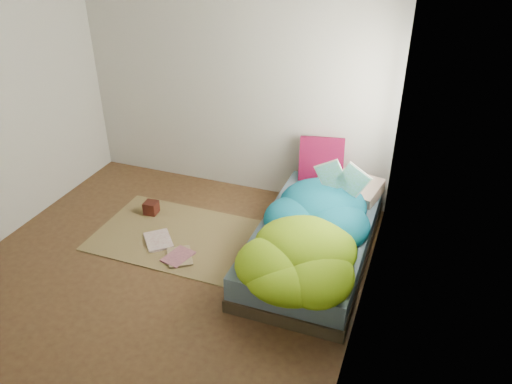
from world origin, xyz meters
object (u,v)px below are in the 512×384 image
at_px(floor_book_a, 146,243).
at_px(floor_book_b, 170,253).
at_px(open_book, 343,169).
at_px(wooden_box, 151,208).
at_px(pillow_magenta, 321,159).
at_px(bed, 314,241).

distance_m(floor_book_a, floor_book_b, 0.31).
height_order(open_book, wooden_box, open_book).
bearing_deg(pillow_magenta, floor_book_a, -150.66).
bearing_deg(pillow_magenta, wooden_box, -167.94).
height_order(bed, floor_book_a, bed).
xyz_separation_m(bed, wooden_box, (-1.82, 0.11, -0.09)).
height_order(pillow_magenta, open_book, open_book).
relative_size(pillow_magenta, floor_book_b, 1.63).
distance_m(bed, open_book, 0.73).
xyz_separation_m(bed, pillow_magenta, (-0.18, 0.91, 0.40)).
bearing_deg(pillow_magenta, floor_book_b, -142.47).
xyz_separation_m(bed, floor_book_a, (-1.58, -0.41, -0.14)).
relative_size(floor_book_a, floor_book_b, 1.17).
bearing_deg(floor_book_b, open_book, 42.18).
distance_m(bed, pillow_magenta, 1.01).
distance_m(pillow_magenta, wooden_box, 1.89).
height_order(pillow_magenta, wooden_box, pillow_magenta).
xyz_separation_m(bed, open_book, (0.15, 0.31, 0.64)).
bearing_deg(floor_book_b, pillow_magenta, 65.20).
bearing_deg(open_book, floor_book_b, -146.05).
height_order(floor_book_a, floor_book_b, floor_book_b).
height_order(bed, open_book, open_book).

